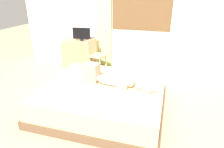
% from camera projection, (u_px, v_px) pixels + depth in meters
% --- Properties ---
extents(ground_plane, '(16.00, 16.00, 0.00)m').
position_uv_depth(ground_plane, '(108.00, 107.00, 3.66)').
color(ground_plane, tan).
extents(back_wall_with_window, '(6.40, 0.14, 2.90)m').
position_uv_depth(back_wall_with_window, '(134.00, 13.00, 5.08)').
color(back_wall_with_window, silver).
rests_on(back_wall_with_window, ground).
extents(bed, '(2.12, 1.93, 0.46)m').
position_uv_depth(bed, '(104.00, 97.00, 3.55)').
color(bed, brown).
rests_on(bed, ground).
extents(person_lying, '(0.94, 0.30, 0.34)m').
position_uv_depth(person_lying, '(106.00, 78.00, 3.49)').
color(person_lying, silver).
rests_on(person_lying, bed).
extents(cat, '(0.36, 0.13, 0.21)m').
position_uv_depth(cat, '(146.00, 88.00, 3.23)').
color(cat, silver).
rests_on(cat, bed).
extents(desk, '(0.90, 0.56, 0.74)m').
position_uv_depth(desk, '(81.00, 54.00, 5.51)').
color(desk, '#997A56').
rests_on(desk, ground).
extents(tv_monitor, '(0.48, 0.10, 0.35)m').
position_uv_depth(tv_monitor, '(81.00, 34.00, 5.28)').
color(tv_monitor, black).
rests_on(tv_monitor, desk).
extents(cup, '(0.07, 0.07, 0.08)m').
position_uv_depth(cup, '(90.00, 41.00, 5.19)').
color(cup, '#B23D38').
rests_on(cup, desk).
extents(chair_by_desk, '(0.45, 0.45, 0.86)m').
position_uv_depth(chair_by_desk, '(95.00, 53.00, 5.07)').
color(chair_by_desk, tan).
rests_on(chair_by_desk, ground).
extents(curtain_left, '(0.44, 0.06, 2.64)m').
position_uv_depth(curtain_left, '(104.00, 18.00, 5.24)').
color(curtain_left, '#ADCC75').
rests_on(curtain_left, ground).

